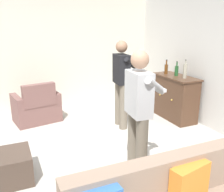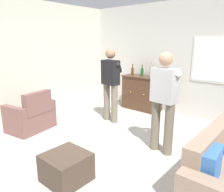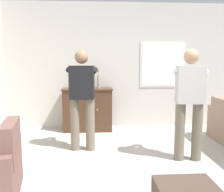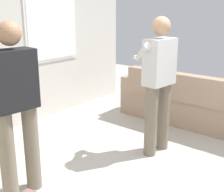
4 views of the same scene
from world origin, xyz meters
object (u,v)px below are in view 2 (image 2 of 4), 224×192
armchair (31,117)px  bottle_wine_green (142,72)px  sideboard_cabinet (142,93)px  ottoman (66,167)px  person_standing_left (111,82)px  person_standing_right (164,98)px  bottle_spirits_clear (151,71)px  bottle_liquor_amber (132,71)px

armchair → bottle_wine_green: bottle_wine_green is taller
sideboard_cabinet → ottoman: size_ratio=1.96×
bottle_wine_green → person_standing_left: person_standing_left is taller
person_standing_left → armchair: bearing=-121.6°
bottle_wine_green → ottoman: bottle_wine_green is taller
sideboard_cabinet → person_standing_right: size_ratio=0.64×
sideboard_cabinet → bottle_wine_green: bottle_wine_green is taller
bottle_wine_green → person_standing_right: person_standing_right is taller
bottle_spirits_clear → bottle_liquor_amber: bearing=-173.2°
sideboard_cabinet → person_standing_left: (-0.05, -1.24, 0.47)m
armchair → person_standing_left: size_ratio=0.58×
person_standing_left → sideboard_cabinet: bearing=87.8°
ottoman → person_standing_right: bearing=69.8°
person_standing_right → bottle_wine_green: bearing=131.7°
sideboard_cabinet → person_standing_right: person_standing_right is taller
ottoman → person_standing_left: person_standing_left is taller
bottle_wine_green → ottoman: bearing=-73.1°
armchair → ottoman: bearing=-17.3°
bottle_wine_green → bottle_liquor_amber: bottle_liquor_amber is taller
bottle_liquor_amber → bottle_spirits_clear: bearing=6.8°
sideboard_cabinet → person_standing_right: 2.42m
ottoman → person_standing_right: size_ratio=0.33×
armchair → bottle_liquor_amber: 2.87m
bottle_spirits_clear → person_standing_left: bearing=-103.1°
ottoman → person_standing_left: size_ratio=0.33×
person_standing_left → person_standing_right: bearing=-18.6°
bottle_spirits_clear → armchair: bearing=-113.8°
person_standing_right → armchair: bearing=-159.4°
bottle_liquor_amber → ottoman: bearing=-68.6°
bottle_wine_green → bottle_liquor_amber: bearing=-165.4°
armchair → bottle_liquor_amber: bottle_liquor_amber is taller
ottoman → person_standing_right: person_standing_right is taller
armchair → person_standing_right: (2.55, 0.95, 0.65)m
bottle_wine_green → person_standing_right: (1.60, -1.80, -0.10)m
person_standing_right → bottle_liquor_amber: bearing=137.2°
bottle_wine_green → bottle_spirits_clear: bottle_spirits_clear is taller
bottle_wine_green → bottle_liquor_amber: size_ratio=0.99×
armchair → bottle_liquor_amber: bearing=75.8°
bottle_wine_green → ottoman: size_ratio=0.55×
bottle_wine_green → sideboard_cabinet: bearing=-35.4°
bottle_wine_green → person_standing_left: (-0.02, -1.25, -0.10)m
sideboard_cabinet → bottle_liquor_amber: size_ratio=3.52×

